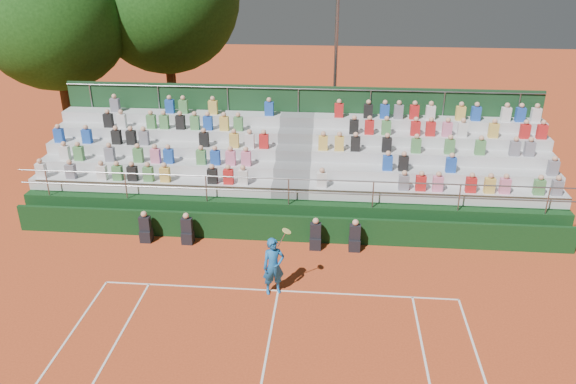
{
  "coord_description": "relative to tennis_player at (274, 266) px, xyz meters",
  "views": [
    {
      "loc": [
        1.58,
        -14.53,
        9.9
      ],
      "look_at": [
        0.0,
        3.5,
        1.8
      ],
      "focal_mm": 35.0,
      "sensor_mm": 36.0,
      "label": 1
    }
  ],
  "objects": [
    {
      "name": "courtside_wall",
      "position": [
        0.13,
        3.28,
        -0.43
      ],
      "size": [
        20.0,
        0.15,
        1.0
      ],
      "primitive_type": "cube",
      "color": "black",
      "rests_on": "ground"
    },
    {
      "name": "line_officials",
      "position": [
        -1.17,
        2.83,
        -0.45
      ],
      "size": [
        7.86,
        0.4,
        1.19
      ],
      "color": "black",
      "rests_on": "ground"
    },
    {
      "name": "grandstand",
      "position": [
        0.13,
        6.52,
        0.15
      ],
      "size": [
        20.0,
        5.2,
        4.4
      ],
      "color": "black",
      "rests_on": "ground"
    },
    {
      "name": "floodlight_mast",
      "position": [
        1.62,
        12.3,
        4.26
      ],
      "size": [
        0.6,
        0.25,
        9.01
      ],
      "color": "gray",
      "rests_on": "ground"
    },
    {
      "name": "tennis_player",
      "position": [
        0.0,
        0.0,
        0.0
      ],
      "size": [
        0.93,
        0.66,
        2.22
      ],
      "color": "#1660AA",
      "rests_on": "ground"
    },
    {
      "name": "tree_west",
      "position": [
        -11.77,
        11.99,
        5.85
      ],
      "size": [
        7.18,
        7.18,
        10.39
      ],
      "color": "#362513",
      "rests_on": "ground"
    },
    {
      "name": "ground",
      "position": [
        0.13,
        0.08,
        -0.93
      ],
      "size": [
        90.0,
        90.0,
        0.0
      ],
      "primitive_type": "plane",
      "color": "#C64921",
      "rests_on": "ground"
    }
  ]
}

